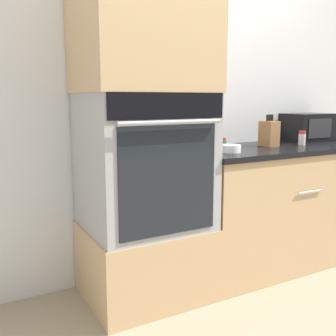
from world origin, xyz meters
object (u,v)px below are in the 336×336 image
object	(u,v)px
wall_oven	(144,161)
bowl	(231,149)
condiment_jar_near	(222,143)
microwave	(308,127)
knife_block	(269,133)
condiment_jar_mid	(302,138)

from	to	relation	value
wall_oven	bowl	distance (m)	0.56
condiment_jar_near	microwave	bearing A→B (deg)	4.16
bowl	knife_block	bearing A→B (deg)	16.59
condiment_jar_mid	wall_oven	bearing A→B (deg)	178.17
wall_oven	knife_block	bearing A→B (deg)	1.45
condiment_jar_near	condiment_jar_mid	bearing A→B (deg)	-12.12
knife_block	condiment_jar_near	world-z (taller)	knife_block
condiment_jar_mid	bowl	bearing A→B (deg)	-174.63
wall_oven	condiment_jar_mid	bearing A→B (deg)	-1.83
wall_oven	condiment_jar_mid	distance (m)	1.24
bowl	condiment_jar_mid	world-z (taller)	condiment_jar_mid
microwave	condiment_jar_mid	size ratio (longest dim) A/B	3.87
wall_oven	condiment_jar_near	xyz separation A→B (m)	(0.63, 0.09, 0.06)
wall_oven	bowl	size ratio (longest dim) A/B	6.19
bowl	condiment_jar_near	bearing A→B (deg)	67.68
wall_oven	knife_block	size ratio (longest dim) A/B	3.53
wall_oven	condiment_jar_near	distance (m)	0.64
microwave	knife_block	size ratio (longest dim) A/B	1.78
knife_block	condiment_jar_near	bearing A→B (deg)	169.28
condiment_jar_mid	knife_block	bearing A→B (deg)	165.99
microwave	condiment_jar_mid	xyz separation A→B (m)	(-0.28, -0.20, -0.06)
bowl	condiment_jar_mid	size ratio (longest dim) A/B	1.24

